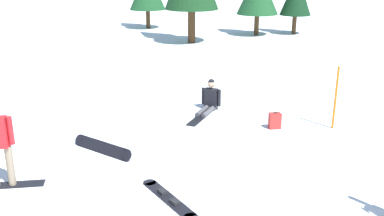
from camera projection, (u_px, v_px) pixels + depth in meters
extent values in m
cube|color=black|center=(5.00, 185.00, 9.19)|extent=(1.61, 0.47, 0.02)
cylinder|color=gray|center=(10.00, 166.00, 9.07)|extent=(0.15, 0.15, 0.85)
cylinder|color=red|center=(10.00, 131.00, 8.84)|extent=(0.11, 0.11, 0.58)
cube|color=#4C4C51|center=(211.00, 107.00, 13.87)|extent=(0.46, 0.44, 0.10)
cylinder|color=#4C4C51|center=(208.00, 112.00, 13.39)|extent=(0.60, 0.72, 0.14)
cylinder|color=#4C4C51|center=(202.00, 111.00, 13.46)|extent=(0.60, 0.72, 0.14)
cube|color=black|center=(200.00, 117.00, 13.10)|extent=(1.14, 1.35, 0.02)
cube|color=black|center=(211.00, 97.00, 13.77)|extent=(0.46, 0.43, 0.55)
cylinder|color=black|center=(219.00, 98.00, 13.66)|extent=(0.11, 0.11, 0.52)
cylinder|color=black|center=(203.00, 96.00, 13.86)|extent=(0.11, 0.11, 0.52)
sphere|color=tan|center=(211.00, 84.00, 13.63)|extent=(0.24, 0.24, 0.24)
sphere|color=black|center=(211.00, 82.00, 13.61)|extent=(0.20, 0.20, 0.20)
cube|color=black|center=(169.00, 199.00, 8.68)|extent=(0.77, 1.58, 0.02)
cylinder|color=black|center=(150.00, 183.00, 9.30)|extent=(0.35, 0.35, 0.02)
cube|color=black|center=(175.00, 202.00, 8.47)|extent=(0.20, 0.23, 0.07)
cube|color=black|center=(163.00, 192.00, 8.85)|extent=(0.20, 0.23, 0.07)
cube|color=black|center=(102.00, 147.00, 10.73)|extent=(1.15, 1.31, 0.27)
cylinder|color=black|center=(126.00, 155.00, 10.30)|extent=(0.31, 0.33, 0.27)
cylinder|color=black|center=(80.00, 140.00, 11.16)|extent=(0.31, 0.33, 0.27)
cube|color=black|center=(110.00, 148.00, 10.63)|extent=(0.23, 0.24, 0.16)
cube|color=black|center=(96.00, 144.00, 10.89)|extent=(0.23, 0.24, 0.16)
cube|color=red|center=(275.00, 121.00, 12.23)|extent=(0.34, 0.23, 0.44)
cube|color=maroon|center=(273.00, 121.00, 12.37)|extent=(0.23, 0.08, 0.20)
cylinder|color=black|center=(275.00, 113.00, 12.15)|extent=(0.12, 0.04, 0.02)
cylinder|color=orange|center=(336.00, 98.00, 12.04)|extent=(0.06, 0.06, 1.75)
cylinder|color=#472D19|center=(294.00, 25.00, 27.36)|extent=(0.26, 0.26, 1.16)
cylinder|color=#472D19|center=(257.00, 25.00, 26.94)|extent=(0.29, 0.29, 1.27)
cylinder|color=#472D19|center=(148.00, 19.00, 29.60)|extent=(0.28, 0.28, 1.24)
cylinder|color=#472D19|center=(192.00, 26.00, 24.44)|extent=(0.42, 0.42, 1.84)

